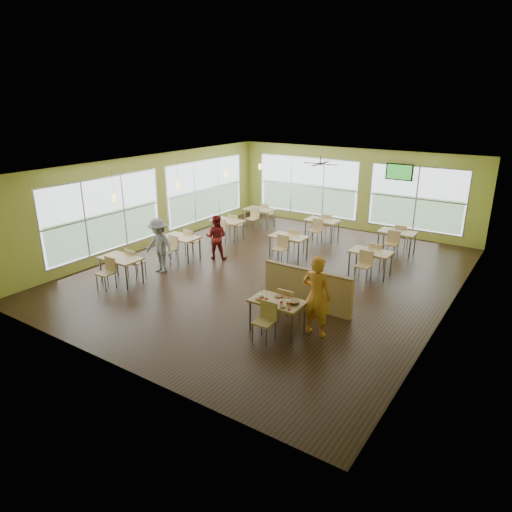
# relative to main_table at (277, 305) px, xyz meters

# --- Properties ---
(room) EXTENTS (12.00, 12.04, 3.20)m
(room) POSITION_rel_main_table_xyz_m (-2.00, 3.00, 0.97)
(room) COLOR black
(room) RESTS_ON ground
(window_bays) EXTENTS (9.24, 10.24, 2.38)m
(window_bays) POSITION_rel_main_table_xyz_m (-4.65, 6.08, 0.85)
(window_bays) COLOR white
(window_bays) RESTS_ON room
(main_table) EXTENTS (1.22, 1.52, 0.87)m
(main_table) POSITION_rel_main_table_xyz_m (0.00, 0.00, 0.00)
(main_table) COLOR tan
(main_table) RESTS_ON floor
(half_wall_divider) EXTENTS (2.40, 0.14, 1.04)m
(half_wall_divider) POSITION_rel_main_table_xyz_m (0.00, 1.45, -0.11)
(half_wall_divider) COLOR tan
(half_wall_divider) RESTS_ON floor
(dining_tables) EXTENTS (6.92, 8.72, 0.87)m
(dining_tables) POSITION_rel_main_table_xyz_m (-3.05, 4.71, -0.00)
(dining_tables) COLOR tan
(dining_tables) RESTS_ON floor
(pendant_lights) EXTENTS (0.11, 7.31, 0.86)m
(pendant_lights) POSITION_rel_main_table_xyz_m (-5.20, 3.68, 1.82)
(pendant_lights) COLOR #2D2119
(pendant_lights) RESTS_ON ceiling
(ceiling_fan) EXTENTS (1.25, 1.25, 0.29)m
(ceiling_fan) POSITION_rel_main_table_xyz_m (-2.00, 6.00, 2.32)
(ceiling_fan) COLOR #2D2119
(ceiling_fan) RESTS_ON ceiling
(tv_backwall) EXTENTS (1.00, 0.07, 0.60)m
(tv_backwall) POSITION_rel_main_table_xyz_m (-0.20, 8.90, 1.82)
(tv_backwall) COLOR black
(tv_backwall) RESTS_ON wall_back
(man_plaid) EXTENTS (0.70, 0.47, 1.86)m
(man_plaid) POSITION_rel_main_table_xyz_m (0.79, 0.35, 0.30)
(man_plaid) COLOR #DC4618
(man_plaid) RESTS_ON floor
(patron_maroon) EXTENTS (0.88, 0.80, 1.46)m
(patron_maroon) POSITION_rel_main_table_xyz_m (-4.23, 3.13, 0.10)
(patron_maroon) COLOR maroon
(patron_maroon) RESTS_ON floor
(patron_grey) EXTENTS (1.10, 0.67, 1.67)m
(patron_grey) POSITION_rel_main_table_xyz_m (-4.89, 1.22, 0.20)
(patron_grey) COLOR slate
(patron_grey) RESTS_ON floor
(cup_blue) EXTENTS (0.11, 0.11, 0.38)m
(cup_blue) POSITION_rel_main_table_xyz_m (-0.30, -0.18, 0.20)
(cup_blue) COLOR white
(cup_blue) RESTS_ON main_table
(cup_yellow) EXTENTS (0.08, 0.08, 0.30)m
(cup_yellow) POSITION_rel_main_table_xyz_m (-0.19, -0.16, 0.18)
(cup_yellow) COLOR white
(cup_yellow) RESTS_ON main_table
(cup_red_near) EXTENTS (0.09, 0.09, 0.32)m
(cup_red_near) POSITION_rel_main_table_xyz_m (0.17, -0.12, 0.18)
(cup_red_near) COLOR white
(cup_red_near) RESTS_ON main_table
(cup_red_far) EXTENTS (0.10, 0.10, 0.36)m
(cup_red_far) POSITION_rel_main_table_xyz_m (0.34, -0.10, 0.19)
(cup_red_far) COLOR white
(cup_red_far) RESTS_ON main_table
(food_basket) EXTENTS (0.27, 0.27, 0.06)m
(food_basket) POSITION_rel_main_table_xyz_m (0.37, 0.07, 0.15)
(food_basket) COLOR black
(food_basket) RESTS_ON main_table
(ketchup_cup) EXTENTS (0.06, 0.06, 0.02)m
(ketchup_cup) POSITION_rel_main_table_xyz_m (0.45, -0.27, 0.13)
(ketchup_cup) COLOR maroon
(ketchup_cup) RESTS_ON main_table
(wrapper_left) EXTENTS (0.20, 0.19, 0.04)m
(wrapper_left) POSITION_rel_main_table_xyz_m (-0.36, -0.19, 0.14)
(wrapper_left) COLOR #A37F4F
(wrapper_left) RESTS_ON main_table
(wrapper_mid) EXTENTS (0.27, 0.25, 0.05)m
(wrapper_mid) POSITION_rel_main_table_xyz_m (-0.07, 0.18, 0.15)
(wrapper_mid) COLOR #A37F4F
(wrapper_mid) RESTS_ON main_table
(wrapper_right) EXTENTS (0.17, 0.16, 0.03)m
(wrapper_right) POSITION_rel_main_table_xyz_m (0.27, -0.24, 0.14)
(wrapper_right) COLOR #A37F4F
(wrapper_right) RESTS_ON main_table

